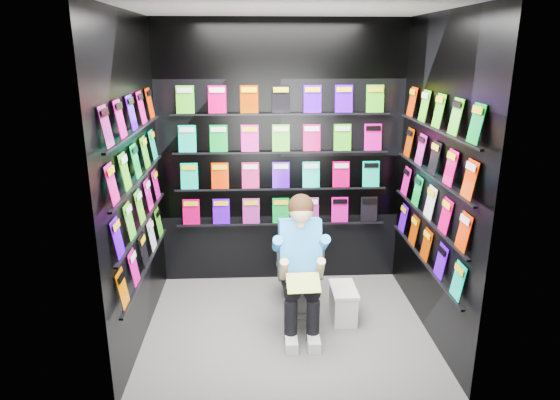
{
  "coord_description": "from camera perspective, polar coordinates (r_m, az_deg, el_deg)",
  "views": [
    {
      "loc": [
        -0.25,
        -3.81,
        2.33
      ],
      "look_at": [
        -0.05,
        0.15,
        1.11
      ],
      "focal_mm": 32.0,
      "sensor_mm": 36.0,
      "label": 1
    }
  ],
  "objects": [
    {
      "name": "floor",
      "position": [
        4.47,
        0.75,
        -14.35
      ],
      "size": [
        2.4,
        2.4,
        0.0
      ],
      "primitive_type": "plane",
      "color": "#5A5A57",
      "rests_on": "ground"
    },
    {
      "name": "toilet",
      "position": [
        4.67,
        1.8,
        -7.8
      ],
      "size": [
        0.45,
        0.77,
        0.73
      ],
      "primitive_type": "imported",
      "rotation": [
        0.0,
        0.0,
        3.18
      ],
      "color": "white",
      "rests_on": "floor"
    },
    {
      "name": "wall_back",
      "position": [
        4.92,
        0.09,
        4.98
      ],
      "size": [
        2.4,
        0.04,
        2.6
      ],
      "primitive_type": "cube",
      "color": "black",
      "rests_on": "floor"
    },
    {
      "name": "ceiling",
      "position": [
        3.83,
        0.91,
        21.11
      ],
      "size": [
        2.4,
        2.4,
        0.0
      ],
      "primitive_type": "plane",
      "color": "white",
      "rests_on": "floor"
    },
    {
      "name": "comics_right",
      "position": [
        4.19,
        17.02,
        2.15
      ],
      "size": [
        0.06,
        1.7,
        1.37
      ],
      "primitive_type": null,
      "color": "#BF0050",
      "rests_on": "wall_right"
    },
    {
      "name": "comics_left",
      "position": [
        4.05,
        -15.94,
        1.74
      ],
      "size": [
        0.06,
        1.7,
        1.37
      ],
      "primitive_type": null,
      "color": "#BF0050",
      "rests_on": "wall_left"
    },
    {
      "name": "comics_back",
      "position": [
        4.89,
        0.1,
        4.97
      ],
      "size": [
        2.1,
        0.06,
        1.37
      ],
      "primitive_type": null,
      "color": "#BF0050",
      "rests_on": "wall_back"
    },
    {
      "name": "wall_left",
      "position": [
        4.06,
        -16.35,
        1.66
      ],
      "size": [
        0.04,
        2.0,
        2.6
      ],
      "primitive_type": "cube",
      "color": "black",
      "rests_on": "floor"
    },
    {
      "name": "held_comic",
      "position": [
        3.92,
        2.69,
        -9.45
      ],
      "size": [
        0.27,
        0.16,
        0.11
      ],
      "primitive_type": "cube",
      "rotation": [
        -0.96,
        0.0,
        0.04
      ],
      "color": "green",
      "rests_on": "reader"
    },
    {
      "name": "longbox_lid",
      "position": [
        4.5,
        7.28,
        -10.08
      ],
      "size": [
        0.22,
        0.38,
        0.03
      ],
      "primitive_type": "cube",
      "rotation": [
        0.0,
        0.0,
        -0.0
      ],
      "color": "silver",
      "rests_on": "longbox"
    },
    {
      "name": "longbox",
      "position": [
        4.57,
        7.21,
        -11.76
      ],
      "size": [
        0.2,
        0.36,
        0.27
      ],
      "primitive_type": "cube",
      "rotation": [
        0.0,
        0.0,
        -0.0
      ],
      "color": "silver",
      "rests_on": "floor"
    },
    {
      "name": "wall_front",
      "position": [
        3.0,
        2.04,
        -3.0
      ],
      "size": [
        2.4,
        0.04,
        2.6
      ],
      "primitive_type": "cube",
      "color": "black",
      "rests_on": "floor"
    },
    {
      "name": "wall_right",
      "position": [
        4.2,
        17.4,
        2.08
      ],
      "size": [
        0.04,
        2.0,
        2.6
      ],
      "primitive_type": "cube",
      "color": "black",
      "rests_on": "floor"
    },
    {
      "name": "reader",
      "position": [
        4.17,
        2.27,
        -5.39
      ],
      "size": [
        0.5,
        0.71,
        1.27
      ],
      "primitive_type": null,
      "rotation": [
        0.0,
        0.0,
        0.04
      ],
      "color": "#1D7FDD",
      "rests_on": "toilet"
    }
  ]
}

